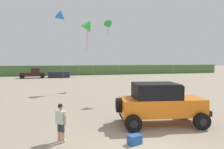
{
  "coord_description": "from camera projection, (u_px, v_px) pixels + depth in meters",
  "views": [
    {
      "loc": [
        -3.41,
        -6.81,
        3.48
      ],
      "look_at": [
        -0.64,
        3.51,
        2.74
      ],
      "focal_mm": 32.83,
      "sensor_mm": 36.0,
      "label": 1
    }
  ],
  "objects": [
    {
      "name": "distant_sedan",
      "position": [
        59.0,
        75.0,
        41.49
      ],
      "size": [
        4.41,
        2.33,
        1.2
      ],
      "primitive_type": "cube",
      "rotation": [
        0.0,
        0.0,
        -0.16
      ],
      "color": "#1E232D",
      "rests_on": "ground_plane"
    },
    {
      "name": "distant_pickup",
      "position": [
        33.0,
        73.0,
        40.39
      ],
      "size": [
        4.69,
        2.59,
        1.98
      ],
      "color": "black",
      "rests_on": "ground_plane"
    },
    {
      "name": "jeep",
      "position": [
        160.0,
        103.0,
        11.07
      ],
      "size": [
        4.99,
        3.03,
        2.26
      ],
      "color": "orange",
      "rests_on": "ground_plane"
    },
    {
      "name": "cooler_box",
      "position": [
        135.0,
        140.0,
        8.52
      ],
      "size": [
        0.64,
        0.51,
        0.38
      ],
      "primitive_type": "cube",
      "rotation": [
        0.0,
        0.0,
        0.31
      ],
      "color": "#23519E",
      "rests_on": "ground_plane"
    },
    {
      "name": "dune_ridge",
      "position": [
        50.0,
        70.0,
        49.7
      ],
      "size": [
        90.0,
        6.82,
        2.3
      ],
      "primitive_type": "cube",
      "color": "#4C703D",
      "rests_on": "ground_plane"
    },
    {
      "name": "kite_yellow_diamond",
      "position": [
        88.0,
        28.0,
        22.63
      ],
      "size": [
        2.8,
        3.78,
        7.93
      ],
      "color": "green",
      "rests_on": "ground_plane"
    },
    {
      "name": "kite_purple_stunt",
      "position": [
        109.0,
        26.0,
        25.07
      ],
      "size": [
        1.41,
        6.11,
        8.47
      ],
      "color": "green",
      "rests_on": "ground_plane"
    },
    {
      "name": "kite_black_sled",
      "position": [
        62.0,
        17.0,
        21.8
      ],
      "size": [
        1.53,
        2.11,
        8.79
      ],
      "color": "blue",
      "rests_on": "ground_plane"
    },
    {
      "name": "person_watching",
      "position": [
        61.0,
        121.0,
        8.64
      ],
      "size": [
        0.47,
        0.5,
        1.67
      ],
      "color": "tan",
      "rests_on": "ground_plane"
    }
  ]
}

